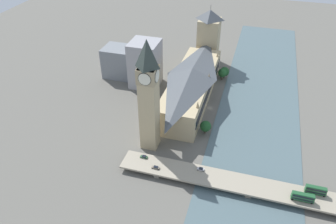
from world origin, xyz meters
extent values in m
plane|color=#605E56|center=(0.00, 0.00, 0.00)|extent=(600.00, 600.00, 0.00)
cube|color=#4C6066|center=(-35.28, 0.00, 0.15)|extent=(58.55, 360.00, 0.30)
cube|color=tan|center=(16.78, -8.00, 10.06)|extent=(27.56, 103.24, 20.13)
cube|color=black|center=(2.85, -8.00, 11.07)|extent=(0.40, 94.98, 6.04)
pyramid|color=#474C51|center=(16.78, -8.00, 23.63)|extent=(27.01, 101.18, 7.00)
cone|color=#9E8966|center=(4.00, -47.23, 22.63)|extent=(2.20, 2.20, 5.00)
cone|color=#9E8966|center=(4.00, -8.00, 22.63)|extent=(2.20, 2.20, 5.00)
cone|color=#9E8966|center=(4.00, 31.23, 22.63)|extent=(2.20, 2.20, 5.00)
cube|color=tan|center=(29.54, 52.75, 28.27)|extent=(10.27, 10.27, 56.54)
cube|color=tan|center=(29.54, 52.75, 51.92)|extent=(10.88, 10.88, 9.24)
cylinder|color=black|center=(24.23, 52.75, 51.92)|extent=(0.50, 7.73, 7.73)
cylinder|color=silver|center=(24.12, 52.75, 51.92)|extent=(0.62, 7.16, 7.16)
cylinder|color=black|center=(34.84, 52.75, 51.92)|extent=(0.50, 7.73, 7.73)
cylinder|color=silver|center=(34.95, 52.75, 51.92)|extent=(0.62, 7.16, 7.16)
cylinder|color=black|center=(29.54, 47.45, 51.92)|extent=(7.73, 0.50, 7.73)
cylinder|color=silver|center=(29.54, 47.34, 51.92)|extent=(7.16, 0.62, 7.16)
cylinder|color=black|center=(29.54, 58.06, 51.92)|extent=(7.73, 0.50, 7.73)
cylinder|color=silver|center=(29.54, 58.17, 51.92)|extent=(7.16, 0.62, 7.16)
pyramid|color=#2D3833|center=(29.54, 52.75, 64.88)|extent=(10.47, 10.47, 16.66)
cube|color=tan|center=(16.78, -72.82, 21.07)|extent=(18.39, 18.39, 42.14)
pyramid|color=#474C51|center=(16.78, -72.82, 46.27)|extent=(18.39, 18.39, 8.28)
cylinder|color=#333338|center=(16.78, -72.82, 52.41)|extent=(0.30, 0.30, 4.00)
cube|color=gray|center=(-35.28, 73.31, 1.46)|extent=(3.00, 12.63, 2.92)
cube|color=gray|center=(16.91, 73.31, 1.46)|extent=(3.00, 12.63, 2.92)
cube|color=gray|center=(-35.28, 73.31, 3.52)|extent=(149.11, 14.85, 1.20)
cube|color=#235B33|center=(-62.36, 76.54, 5.58)|extent=(11.53, 2.53, 1.99)
cube|color=black|center=(-62.36, 76.54, 5.98)|extent=(10.38, 2.59, 0.88)
cube|color=#235B33|center=(-62.36, 76.54, 7.74)|extent=(11.30, 2.53, 2.34)
cube|color=black|center=(-62.36, 76.54, 7.86)|extent=(10.38, 2.59, 1.12)
cube|color=#1E4E2B|center=(-62.36, 76.54, 8.99)|extent=(11.19, 2.40, 0.16)
cylinder|color=black|center=(-57.51, 75.38, 4.70)|extent=(1.14, 0.28, 1.14)
cylinder|color=black|center=(-57.51, 77.69, 4.70)|extent=(1.14, 0.28, 1.14)
cylinder|color=black|center=(-67.09, 75.38, 4.70)|extent=(1.14, 0.28, 1.14)
cylinder|color=black|center=(-67.09, 77.69, 4.70)|extent=(1.14, 0.28, 1.14)
cube|color=#235B33|center=(-69.15, 69.73, 5.54)|extent=(10.79, 2.42, 2.03)
cube|color=black|center=(-69.15, 69.73, 5.95)|extent=(9.71, 2.48, 0.89)
cube|color=#235B33|center=(-69.15, 69.73, 7.75)|extent=(10.58, 2.42, 2.38)
cube|color=black|center=(-69.15, 69.73, 7.87)|extent=(9.71, 2.48, 1.14)
cube|color=#1E4E2B|center=(-69.15, 69.73, 9.02)|extent=(10.47, 2.30, 0.16)
cylinder|color=black|center=(-64.57, 68.63, 4.63)|extent=(1.02, 0.28, 1.02)
cylinder|color=black|center=(-64.57, 70.83, 4.63)|extent=(1.02, 0.28, 1.02)
cylinder|color=black|center=(-73.63, 68.63, 4.63)|extent=(1.02, 0.28, 1.02)
cylinder|color=black|center=(-73.63, 70.83, 4.63)|extent=(1.02, 0.28, 1.02)
cube|color=#2D5638|center=(27.94, 69.50, 4.67)|extent=(4.51, 1.76, 0.66)
cube|color=black|center=(27.81, 69.50, 5.30)|extent=(2.34, 1.58, 0.60)
cylinder|color=black|center=(29.78, 68.71, 4.43)|extent=(0.60, 0.22, 0.60)
cylinder|color=black|center=(29.78, 70.28, 4.43)|extent=(0.60, 0.22, 0.60)
cylinder|color=black|center=(26.11, 68.71, 4.43)|extent=(0.60, 0.22, 0.60)
cylinder|color=black|center=(26.11, 70.28, 4.43)|extent=(0.60, 0.22, 0.60)
cube|color=silver|center=(-7.07, 69.92, 4.73)|extent=(4.11, 1.83, 0.70)
cube|color=black|center=(-7.19, 69.92, 5.34)|extent=(2.14, 1.65, 0.52)
cylinder|color=black|center=(-5.50, 69.09, 4.47)|extent=(0.69, 0.22, 0.69)
cylinder|color=black|center=(-5.50, 70.74, 4.47)|extent=(0.69, 0.22, 0.69)
cylinder|color=black|center=(-8.64, 69.09, 4.47)|extent=(0.69, 0.22, 0.69)
cylinder|color=black|center=(-8.64, 70.74, 4.47)|extent=(0.69, 0.22, 0.69)
cube|color=slate|center=(18.35, 76.02, 4.70)|extent=(4.68, 1.71, 0.65)
cube|color=black|center=(18.21, 76.02, 5.29)|extent=(2.43, 1.54, 0.54)
cylinder|color=black|center=(20.20, 75.26, 4.47)|extent=(0.69, 0.22, 0.69)
cylinder|color=black|center=(20.20, 76.79, 4.47)|extent=(0.69, 0.22, 0.69)
cylinder|color=black|center=(16.49, 75.26, 4.47)|extent=(0.69, 0.22, 0.69)
cylinder|color=black|center=(16.49, 76.79, 4.47)|extent=(0.69, 0.22, 0.69)
cube|color=#939399|center=(58.49, -19.67, 18.94)|extent=(22.77, 23.58, 37.89)
cube|color=slate|center=(84.09, -28.41, 12.96)|extent=(28.17, 21.65, 25.92)
cylinder|color=brown|center=(-3.15, -48.72, 1.46)|extent=(0.70, 0.70, 2.92)
sphere|color=#1E4C23|center=(-3.15, -48.72, 6.32)|extent=(8.00, 8.00, 8.00)
cylinder|color=brown|center=(-2.16, 30.87, 1.34)|extent=(0.70, 0.70, 2.68)
sphere|color=#1E4C23|center=(-2.16, 30.87, 5.92)|extent=(7.61, 7.61, 7.61)
cylinder|color=brown|center=(-1.74, -45.48, 1.69)|extent=(0.70, 0.70, 3.39)
sphere|color=#235628|center=(-1.74, -45.48, 6.55)|extent=(7.44, 7.44, 7.44)
camera|label=1|loc=(-27.14, 204.49, 141.11)|focal=35.00mm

